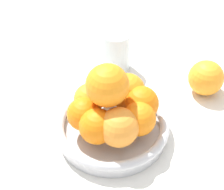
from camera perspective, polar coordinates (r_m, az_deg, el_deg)
ground_plane at (r=0.80m, az=0.00°, el=-5.89°), size 4.00×4.00×0.00m
fruit_bowl at (r=0.79m, az=0.00°, el=-4.90°), size 0.24×0.24×0.04m
orange_pile at (r=0.74m, az=0.24°, el=-1.40°), size 0.18×0.18×0.14m
stray_orange at (r=0.90m, az=14.13°, el=2.56°), size 0.08×0.08×0.08m
drinking_glass at (r=0.94m, az=0.63°, el=6.71°), size 0.07×0.07×0.10m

